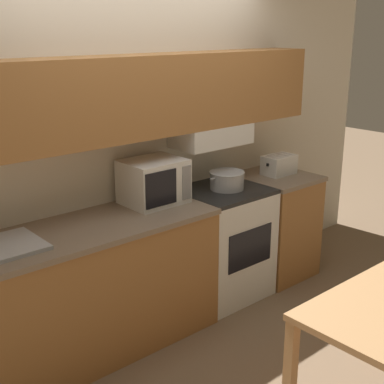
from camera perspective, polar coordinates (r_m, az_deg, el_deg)
The scene contains 8 objects.
ground_plane at distance 4.44m, azimuth -5.39°, elevation -11.58°, with size 16.00×16.00×0.00m, color #7F664C.
wall_back at distance 3.91m, azimuth -5.29°, elevation 7.04°, with size 5.44×0.38×2.55m.
lower_counter_main at distance 3.69m, azimuth -10.79°, elevation -10.19°, with size 1.79×0.65×0.91m.
lower_counter_right_stub at distance 4.81m, azimuth 8.74°, elevation -3.42°, with size 0.59×0.65×0.91m.
stove_range at distance 4.38m, azimuth 3.24°, elevation -5.38°, with size 0.67×0.62×0.91m.
cooking_pot at distance 4.21m, azimuth 3.75°, elevation 1.33°, with size 0.36×0.28×0.14m.
microwave at distance 3.86m, azimuth -4.12°, elevation 1.12°, with size 0.43×0.36×0.32m.
toaster at distance 4.68m, azimuth 9.26°, elevation 2.90°, with size 0.30×0.19×0.17m.
Camera 1 is at (-2.23, -3.19, 2.15)m, focal length 50.00 mm.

